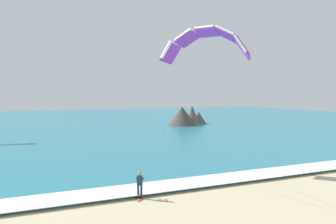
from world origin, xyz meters
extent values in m
cube|color=teal|center=(0.00, 72.66, 0.10)|extent=(200.00, 120.00, 0.20)
cube|color=white|center=(0.00, 13.66, 0.22)|extent=(200.00, 2.81, 0.04)
ellipsoid|color=#E04C38|center=(0.07, 12.30, 0.03)|extent=(1.04, 1.44, 0.05)
cube|color=black|center=(0.07, 12.52, 0.07)|extent=(0.17, 0.13, 0.04)
cube|color=black|center=(0.07, 12.07, 0.07)|extent=(0.17, 0.13, 0.04)
cylinder|color=#143347|center=(-0.02, 12.34, 0.42)|extent=(0.14, 0.14, 0.84)
cylinder|color=#143347|center=(0.16, 12.25, 0.42)|extent=(0.14, 0.14, 0.84)
cube|color=#143347|center=(0.07, 12.30, 1.14)|extent=(0.39, 0.34, 0.60)
sphere|color=#9E704C|center=(0.07, 12.30, 1.58)|extent=(0.22, 0.22, 0.22)
cylinder|color=#143347|center=(-0.01, 12.52, 1.19)|extent=(0.32, 0.49, 0.22)
cylinder|color=#143347|center=(0.30, 12.35, 1.19)|extent=(0.32, 0.49, 0.22)
cylinder|color=black|center=(0.25, 12.63, 1.19)|extent=(0.50, 0.29, 0.04)
cube|color=#3F3F42|center=(0.13, 12.40, 0.92)|extent=(0.14, 0.13, 0.10)
cube|color=purple|center=(9.44, 14.38, 10.06)|extent=(1.67, 2.05, 1.87)
cube|color=white|center=(8.94, 14.06, 10.34)|extent=(0.79, 1.07, 1.53)
cube|color=purple|center=(9.00, 15.83, 11.27)|extent=(2.02, 2.31, 1.44)
cube|color=white|center=(8.50, 15.50, 11.55)|extent=(1.07, 1.45, 0.99)
cube|color=purple|center=(8.11, 17.48, 11.70)|extent=(2.20, 2.30, 0.69)
cube|color=white|center=(7.61, 17.16, 11.98)|extent=(1.15, 1.58, 0.23)
cube|color=purple|center=(6.97, 18.97, 11.27)|extent=(2.15, 2.03, 1.44)
cube|color=white|center=(6.47, 18.65, 11.55)|extent=(1.03, 1.45, 0.99)
cube|color=purple|center=(5.84, 19.97, 10.06)|extent=(1.96, 1.48, 1.87)
cube|color=white|center=(5.33, 19.65, 10.34)|extent=(0.77, 1.02, 1.53)
cylinder|color=#B2B2B7|center=(4.67, 13.51, 5.63)|extent=(9.56, 1.77, 8.88)
cylinder|color=#B2B2B7|center=(2.86, 16.30, 5.63)|extent=(5.97, 7.36, 8.88)
cone|color=#665B51|center=(28.26, 55.95, 2.05)|extent=(3.88, 3.88, 4.10)
cone|color=#47423D|center=(25.08, 54.34, 1.99)|extent=(6.25, 6.25, 3.99)
cone|color=#56514C|center=(29.98, 56.14, 1.38)|extent=(3.73, 3.73, 2.77)
camera|label=1|loc=(-7.55, -7.86, 6.51)|focal=37.48mm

